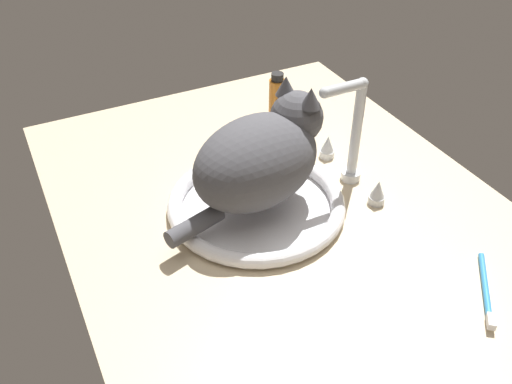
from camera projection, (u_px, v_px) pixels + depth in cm
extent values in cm
cube|color=#CCB793|center=(279.00, 207.00, 109.22)|extent=(102.15, 81.32, 3.00)
torus|color=white|center=(256.00, 203.00, 105.79)|extent=(33.97, 33.97, 2.80)
cylinder|color=white|center=(256.00, 207.00, 106.47)|extent=(29.76, 29.76, 0.60)
cylinder|color=silver|center=(350.00, 175.00, 113.75)|extent=(4.00, 4.00, 1.82)
cylinder|color=silver|center=(356.00, 130.00, 107.09)|extent=(2.00, 2.00, 19.84)
sphere|color=silver|center=(362.00, 83.00, 100.98)|extent=(2.20, 2.20, 2.20)
cylinder|color=silver|center=(344.00, 88.00, 99.55)|extent=(2.00, 8.14, 2.00)
sphere|color=silver|center=(324.00, 92.00, 98.11)|extent=(2.10, 2.10, 2.10)
cylinder|color=silver|center=(327.00, 153.00, 120.12)|extent=(3.20, 3.20, 1.60)
cone|color=silver|center=(328.00, 143.00, 118.53)|extent=(2.88, 2.88, 3.58)
cylinder|color=silver|center=(376.00, 200.00, 107.52)|extent=(3.20, 3.20, 1.60)
cone|color=silver|center=(378.00, 189.00, 105.93)|extent=(2.88, 2.88, 3.58)
ellipsoid|color=#4C4C51|center=(256.00, 161.00, 99.89)|extent=(24.55, 29.81, 16.39)
sphere|color=#4C4C51|center=(297.00, 117.00, 102.38)|extent=(10.02, 10.02, 10.02)
cone|color=#4C4C51|center=(286.00, 86.00, 100.79)|extent=(3.81, 3.81, 3.76)
cone|color=#4C4C51|center=(310.00, 97.00, 97.34)|extent=(3.81, 3.81, 3.76)
ellipsoid|color=silver|center=(310.00, 115.00, 105.03)|extent=(4.89, 4.09, 3.21)
ellipsoid|color=silver|center=(290.00, 146.00, 105.26)|extent=(11.51, 9.73, 9.02)
cylinder|color=#4C4C51|center=(195.00, 226.00, 96.07)|extent=(6.25, 11.58, 3.20)
cylinder|color=white|center=(289.00, 129.00, 122.95)|extent=(4.80, 4.80, 7.02)
cylinder|color=#338CD1|center=(289.00, 131.00, 123.29)|extent=(4.94, 4.94, 2.81)
cylinder|color=white|center=(290.00, 111.00, 120.18)|extent=(5.04, 5.04, 1.97)
cylinder|color=#B2661E|center=(277.00, 98.00, 131.60)|extent=(3.86, 3.86, 9.40)
cylinder|color=black|center=(277.00, 77.00, 128.15)|extent=(2.90, 2.90, 1.80)
cylinder|color=#338CD1|center=(485.00, 284.00, 90.55)|extent=(11.44, 9.69, 1.00)
cube|color=white|center=(491.00, 321.00, 83.80)|extent=(2.77, 2.58, 1.20)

